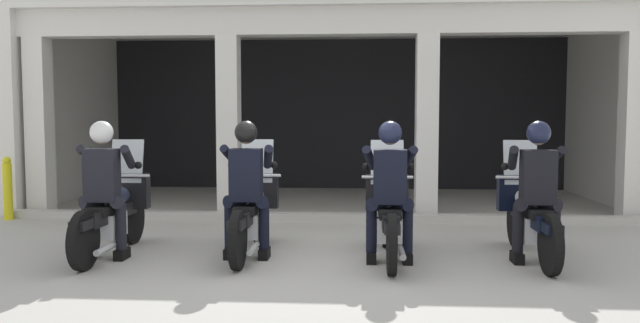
{
  "coord_description": "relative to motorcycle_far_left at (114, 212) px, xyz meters",
  "views": [
    {
      "loc": [
        0.49,
        -6.89,
        1.62
      ],
      "look_at": [
        0.0,
        0.48,
        1.09
      ],
      "focal_mm": 34.54,
      "sensor_mm": 36.0,
      "label": 1
    }
  ],
  "objects": [
    {
      "name": "motorcycle_far_right",
      "position": [
        4.88,
        0.11,
        0.0
      ],
      "size": [
        0.62,
        2.04,
        1.35
      ],
      "rotation": [
        0.0,
        0.0,
        0.07
      ],
      "color": "black",
      "rests_on": "ground"
    },
    {
      "name": "police_officer_far_right",
      "position": [
        4.88,
        -0.17,
        0.44
      ],
      "size": [
        0.63,
        0.61,
        1.58
      ],
      "rotation": [
        0.0,
        0.0,
        0.07
      ],
      "color": "black",
      "rests_on": "ground"
    },
    {
      "name": "ground_plane",
      "position": [
        2.44,
        2.82,
        -0.5
      ],
      "size": [
        80.0,
        80.0,
        0.0
      ],
      "primitive_type": "plane",
      "color": "#A8A59E"
    },
    {
      "name": "kerb_strip",
      "position": [
        2.37,
        2.48,
        -0.44
      ],
      "size": [
        10.32,
        0.24,
        0.12
      ],
      "primitive_type": "cube",
      "color": "#B7B5AD",
      "rests_on": "ground"
    },
    {
      "name": "police_officer_center_right",
      "position": [
        3.25,
        -0.26,
        0.44
      ],
      "size": [
        0.63,
        0.61,
        1.58
      ],
      "rotation": [
        0.0,
        0.0,
        0.03
      ],
      "color": "black",
      "rests_on": "ground"
    },
    {
      "name": "station_building",
      "position": [
        2.37,
        5.38,
        1.75
      ],
      "size": [
        10.82,
        4.67,
        3.55
      ],
      "color": "black",
      "rests_on": "ground"
    },
    {
      "name": "motorcycle_far_left",
      "position": [
        0.0,
        0.0,
        0.0
      ],
      "size": [
        0.62,
        2.04,
        1.35
      ],
      "rotation": [
        0.0,
        0.0,
        -0.04
      ],
      "color": "black",
      "rests_on": "ground"
    },
    {
      "name": "motorcycle_center_left",
      "position": [
        1.63,
        0.14,
        0.0
      ],
      "size": [
        0.62,
        2.04,
        1.35
      ],
      "rotation": [
        0.0,
        0.0,
        -0.03
      ],
      "color": "black",
      "rests_on": "ground"
    },
    {
      "name": "motorcycle_center_right",
      "position": [
        3.25,
        0.03,
        0.0
      ],
      "size": [
        0.62,
        2.04,
        1.35
      ],
      "rotation": [
        0.0,
        0.0,
        0.03
      ],
      "color": "black",
      "rests_on": "ground"
    },
    {
      "name": "police_officer_far_left",
      "position": [
        -0.0,
        -0.28,
        0.44
      ],
      "size": [
        0.63,
        0.61,
        1.58
      ],
      "rotation": [
        0.0,
        0.0,
        -0.04
      ],
      "color": "black",
      "rests_on": "ground"
    },
    {
      "name": "police_officer_center_left",
      "position": [
        1.62,
        -0.14,
        0.44
      ],
      "size": [
        0.63,
        0.61,
        1.58
      ],
      "rotation": [
        0.0,
        0.0,
        -0.03
      ],
      "color": "black",
      "rests_on": "ground"
    },
    {
      "name": "bollard_kerbside",
      "position": [
        -2.66,
        2.26,
        -0.0
      ],
      "size": [
        0.14,
        0.14,
        1.01
      ],
      "color": "yellow",
      "rests_on": "ground"
    }
  ]
}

